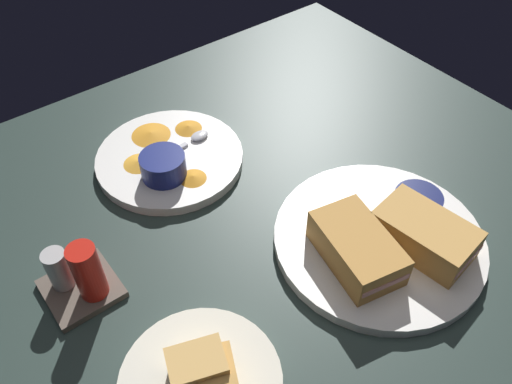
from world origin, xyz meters
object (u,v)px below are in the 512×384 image
Objects in this scene: sandwich_half_near at (357,248)px; spoon_by_gravy_ramekin at (193,139)px; bread_basket_rear at (202,384)px; plate_sandwich_main at (378,240)px; spoon_by_dark_ramekin at (385,230)px; plate_chips_companion at (170,159)px; condiment_caddy at (79,277)px; ramekin_dark_sauce at (416,206)px; ramekin_light_gravy at (163,165)px; sandwich_half_far at (424,234)px.

sandwich_half_near reaches higher than spoon_by_gravy_ramekin.
plate_sandwich_main is at bearing -84.75° from bread_basket_rear.
spoon_by_gravy_ramekin is at bearing 17.89° from spoon_by_dark_ramekin.
sandwich_half_near is 0.79× the size of bread_basket_rear.
plate_chips_companion is 2.50× the size of condiment_caddy.
condiment_caddy is at bearing 63.96° from plate_sandwich_main.
ramekin_dark_sauce is 0.28× the size of plate_chips_companion.
spoon_by_gravy_ramekin is at bearing -62.78° from ramekin_light_gravy.
bread_basket_rear reaches higher than ramekin_light_gravy.
plate_sandwich_main is at bearing -164.04° from spoon_by_gravy_ramekin.
sandwich_half_far reaches higher than plate_chips_companion.
sandwich_half_far is 39.67cm from spoon_by_gravy_ramekin.
ramekin_light_gravy reaches higher than plate_sandwich_main.
plate_chips_companion is 5.45cm from ramekin_light_gravy.
sandwich_half_near is 7.06cm from spoon_by_dark_ramekin.
ramekin_light_gravy is (33.42, 20.69, -0.35)cm from sandwich_half_far.
bread_basket_rear is at bearing 93.88° from ramekin_dark_sauce.
sandwich_half_near is 2.13× the size of ramekin_dark_sauce.
sandwich_half_far is at bearing -161.24° from spoon_by_gravy_ramekin.
spoon_by_gravy_ramekin is (37.51, 12.74, -2.04)cm from sandwich_half_far.
ramekin_light_gravy reaches higher than plate_chips_companion.
spoon_by_dark_ramekin is (0.73, -6.72, -2.04)cm from sandwich_half_near.
condiment_caddy is (17.70, 36.22, 2.61)cm from plate_sandwich_main.
sandwich_half_near is 12.15cm from ramekin_dark_sauce.
plate_chips_companion is (32.37, 15.59, -1.16)cm from spoon_by_dark_ramekin.
ramekin_dark_sauce is 46.46cm from condiment_caddy.
condiment_caddy is at bearing 64.83° from spoon_by_dark_ramekin.
condiment_caddy reaches higher than ramekin_light_gravy.
bread_basket_rear is at bearing 95.03° from sandwich_half_near.
sandwich_half_near reaches higher than ramekin_dark_sauce.
condiment_caddy reaches higher than plate_sandwich_main.
sandwich_half_far is at bearing -113.71° from sandwich_half_near.
ramekin_dark_sauce is 0.68× the size of spoon_by_dark_ramekin.
condiment_caddy is at bearing 124.15° from plate_chips_companion.
plate_sandwich_main is 31.55cm from bread_basket_rear.
sandwich_half_near is at bearing -158.16° from ramekin_light_gravy.
spoon_by_gravy_ramekin is (33.01, 9.44, 1.16)cm from plate_sandwich_main.
sandwich_half_far is 39.31cm from ramekin_light_gravy.
spoon_by_gravy_ramekin is 42.08cm from bread_basket_rear.
spoon_by_gravy_ramekin is (32.89, 10.62, 0.00)cm from spoon_by_dark_ramekin.
condiment_caddy is at bearing 119.76° from spoon_by_gravy_ramekin.
ramekin_light_gravy is at bearing 39.36° from ramekin_dark_sauce.
plate_chips_companion is 39.26cm from bread_basket_rear.
plate_chips_companion is (32.49, 14.42, 0.00)cm from plate_sandwich_main.
spoon_by_dark_ramekin is 41.35cm from condiment_caddy.
plate_chips_companion is (36.99, 17.72, -3.20)cm from sandwich_half_far.
sandwich_half_near and sandwich_half_far have the same top height.
ramekin_light_gravy is at bearing -59.20° from condiment_caddy.
sandwich_half_far is 5.48cm from spoon_by_dark_ramekin.
sandwich_half_far is (-3.89, -8.85, 0.00)cm from sandwich_half_near.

